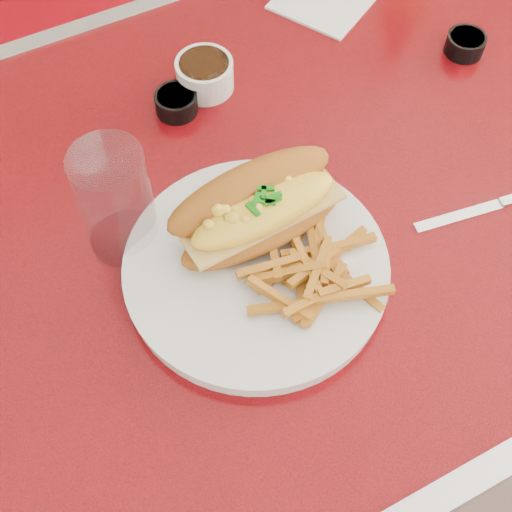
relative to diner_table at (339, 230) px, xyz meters
name	(u,v)px	position (x,y,z in m)	size (l,w,h in m)	color
ground	(312,385)	(0.00, 0.00, -0.61)	(8.00, 8.00, 0.00)	#BCB7AF
diner_table	(339,230)	(0.00, 0.00, 0.00)	(1.23, 0.83, 0.77)	red
booth_bench_far	(151,57)	(0.00, 0.81, -0.32)	(1.20, 0.51, 0.90)	maroon
dinner_plate	(256,269)	(-0.19, -0.09, 0.17)	(0.37, 0.37, 0.02)	silver
mac_hoagie	(258,208)	(-0.16, -0.05, 0.22)	(0.22, 0.11, 0.09)	#A95F1B
fries_pile	(312,275)	(-0.14, -0.14, 0.20)	(0.12, 0.11, 0.04)	orange
fork	(304,232)	(-0.12, -0.08, 0.18)	(0.05, 0.13, 0.00)	silver
gravy_ramekin	(205,74)	(-0.11, 0.21, 0.18)	(0.10, 0.10, 0.04)	silver
sauce_cup_left	(176,102)	(-0.16, 0.18, 0.18)	(0.06, 0.06, 0.03)	black
sauce_cup_right	(466,43)	(0.25, 0.10, 0.18)	(0.07, 0.07, 0.03)	black
water_tumbler	(116,202)	(-0.30, 0.02, 0.23)	(0.08, 0.08, 0.15)	#A7C0D6
knife	(494,205)	(0.12, -0.14, 0.16)	(0.18, 0.04, 0.01)	silver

